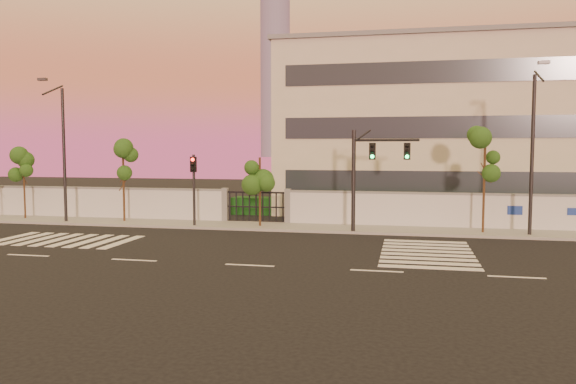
% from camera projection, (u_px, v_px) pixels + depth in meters
% --- Properties ---
extents(ground, '(120.00, 120.00, 0.00)m').
position_uv_depth(ground, '(250.00, 265.00, 22.30)').
color(ground, black).
rests_on(ground, ground).
extents(sidewalk, '(60.00, 3.00, 0.15)m').
position_uv_depth(sidewalk, '(299.00, 227.00, 32.54)').
color(sidewalk, gray).
rests_on(sidewalk, ground).
extents(perimeter_wall, '(60.00, 0.36, 2.20)m').
position_uv_depth(perimeter_wall, '(306.00, 208.00, 33.90)').
color(perimeter_wall, silver).
rests_on(perimeter_wall, ground).
extents(hedge_row, '(41.00, 4.25, 1.80)m').
position_uv_depth(hedge_row, '(329.00, 208.00, 36.37)').
color(hedge_row, black).
rests_on(hedge_row, ground).
extents(institutional_building, '(24.40, 12.40, 12.25)m').
position_uv_depth(institutional_building, '(448.00, 128.00, 41.41)').
color(institutional_building, beige).
rests_on(institutional_building, ground).
extents(distant_skyscraper, '(16.00, 16.00, 118.00)m').
position_uv_depth(distant_skyscraper, '(275.00, 43.00, 304.03)').
color(distant_skyscraper, slate).
rests_on(distant_skyscraper, ground).
extents(road_markings, '(57.00, 7.62, 0.02)m').
position_uv_depth(road_markings, '(239.00, 247.00, 26.30)').
color(road_markings, silver).
rests_on(road_markings, ground).
extents(street_tree_b, '(1.44, 1.15, 4.69)m').
position_uv_depth(street_tree_b, '(24.00, 167.00, 36.03)').
color(street_tree_b, '#382314').
rests_on(street_tree_b, ground).
extents(street_tree_c, '(1.63, 1.30, 5.26)m').
position_uv_depth(street_tree_c, '(124.00, 161.00, 34.62)').
color(street_tree_c, '#382314').
rests_on(street_tree_c, ground).
extents(street_tree_d, '(1.61, 1.28, 4.13)m').
position_uv_depth(street_tree_d, '(260.00, 176.00, 32.50)').
color(street_tree_d, '#382314').
rests_on(street_tree_d, ground).
extents(street_tree_e, '(1.56, 1.24, 5.72)m').
position_uv_depth(street_tree_e, '(485.00, 157.00, 29.87)').
color(street_tree_e, '#382314').
rests_on(street_tree_e, ground).
extents(traffic_signal_main, '(3.56, 0.50, 5.63)m').
position_uv_depth(traffic_signal_main, '(367.00, 169.00, 30.16)').
color(traffic_signal_main, black).
rests_on(traffic_signal_main, ground).
extents(traffic_signal_secondary, '(0.33, 0.33, 4.29)m').
position_uv_depth(traffic_signal_secondary, '(194.00, 181.00, 32.69)').
color(traffic_signal_secondary, black).
rests_on(traffic_signal_secondary, ground).
extents(streetlight_west, '(0.52, 2.09, 8.70)m').
position_uv_depth(streetlight_west, '(62.00, 148.00, 34.26)').
color(streetlight_west, black).
rests_on(streetlight_west, ground).
extents(streetlight_east, '(0.53, 2.13, 8.84)m').
position_uv_depth(streetlight_east, '(533.00, 146.00, 28.85)').
color(streetlight_east, black).
rests_on(streetlight_east, ground).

